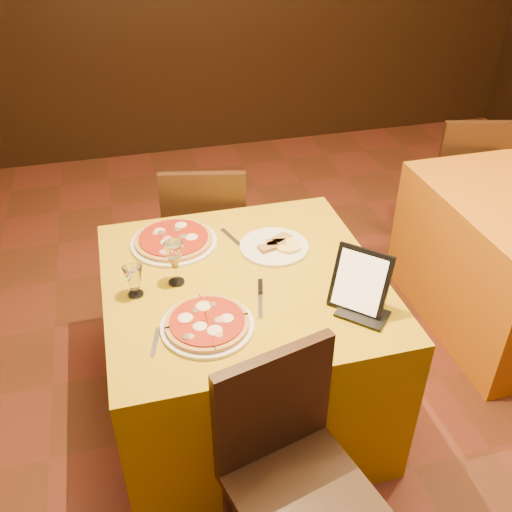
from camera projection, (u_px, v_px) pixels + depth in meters
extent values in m
cube|color=#5E2D19|center=(330.00, 488.00, 2.35)|extent=(6.00, 7.00, 0.01)
cube|color=#B88F0B|center=(244.00, 346.00, 2.49)|extent=(1.10, 1.10, 0.75)
cylinder|color=white|center=(207.00, 326.00, 2.03)|extent=(0.34, 0.34, 0.01)
cylinder|color=#AD4C23|center=(207.00, 323.00, 2.02)|extent=(0.30, 0.30, 0.02)
cylinder|color=white|center=(174.00, 242.00, 2.48)|extent=(0.38, 0.38, 0.01)
cylinder|color=#AD4C23|center=(174.00, 239.00, 2.47)|extent=(0.34, 0.34, 0.02)
cylinder|color=white|center=(274.00, 247.00, 2.45)|extent=(0.30, 0.30, 0.01)
cylinder|color=olive|center=(274.00, 244.00, 2.44)|extent=(0.18, 0.18, 0.02)
cube|color=black|center=(360.00, 281.00, 2.06)|extent=(0.22, 0.22, 0.24)
cube|color=silver|center=(260.00, 301.00, 2.15)|extent=(0.07, 0.20, 0.01)
cube|color=#A6A5AB|center=(156.00, 342.00, 1.97)|extent=(0.05, 0.15, 0.01)
cube|color=silver|center=(232.00, 238.00, 2.52)|extent=(0.07, 0.18, 0.01)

